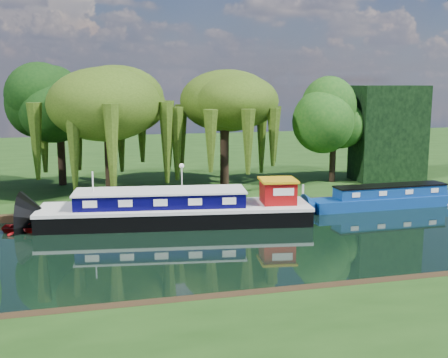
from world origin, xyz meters
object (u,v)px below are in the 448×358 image
object	(u,v)px
narrowboat	(390,198)
white_cruiser	(442,204)
dutch_barge	(178,210)
red_dinghy	(31,231)

from	to	relation	value
narrowboat	white_cruiser	world-z (taller)	narrowboat
dutch_barge	white_cruiser	xyz separation A→B (m)	(19.67, 0.92, -0.88)
red_dinghy	white_cruiser	size ratio (longest dim) A/B	1.29
narrowboat	red_dinghy	xyz separation A→B (m)	(-24.19, -0.52, -0.61)
narrowboat	red_dinghy	size ratio (longest dim) A/B	3.65
red_dinghy	white_cruiser	distance (m)	28.49
white_cruiser	red_dinghy	bearing A→B (deg)	104.32
dutch_barge	white_cruiser	size ratio (longest dim) A/B	6.85
narrowboat	red_dinghy	world-z (taller)	narrowboat
dutch_barge	red_dinghy	bearing A→B (deg)	-174.99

